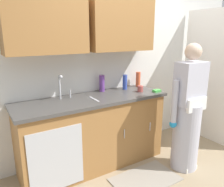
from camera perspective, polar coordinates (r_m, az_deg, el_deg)
The scene contains 14 objects.
ground_plane at distance 3.02m, azimuth 12.01°, elevation -20.15°, with size 9.00×9.00×0.00m, color #998466.
kitchen_wall_with_uppers at distance 3.19m, azimuth -1.01°, elevation 10.58°, with size 4.80×0.44×2.70m.
closet_door_panel at distance 3.92m, azimuth 24.24°, elevation 3.82°, with size 1.10×0.04×2.10m, color silver.
counter_cabinet at distance 3.00m, azimuth -4.86°, elevation -10.12°, with size 1.90×0.62×0.90m.
countertop at distance 2.84m, azimuth -5.03°, elevation -1.45°, with size 1.96×0.66×0.04m, color #474442.
sink at distance 2.71m, azimuth -11.25°, elevation -2.31°, with size 0.50×0.36×0.35m.
person_at_sink at distance 2.99m, azimuth 18.70°, elevation -5.91°, with size 0.55×0.34×1.62m.
floor_mat at distance 2.94m, azimuth 8.53°, elevation -20.88°, with size 0.80×0.50×0.01m, color gray.
bottle_soap at distance 3.11m, azimuth -2.59°, elevation 2.62°, with size 0.07×0.07×0.23m, color #66388C.
bottle_water_tall at distance 3.23m, azimuth 3.32°, elevation 2.93°, with size 0.07×0.07×0.21m, color #334CB2.
bottle_water_short at distance 3.43m, azimuth 6.69°, elevation 3.65°, with size 0.07×0.07×0.22m, color #E05933.
cup_by_sink at distance 3.13m, azimuth 7.25°, elevation 1.20°, with size 0.08×0.08×0.08m, color #B24C47.
knife_on_counter at distance 2.76m, azimuth -4.64°, elevation -1.41°, with size 0.24×0.02×0.01m, color silver.
sponge at distance 3.16m, azimuth 11.38°, elevation 0.69°, with size 0.11×0.07×0.03m, color #4CBF4C.
Camera 1 is at (-1.78, -1.73, 1.72)m, focal length 35.75 mm.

